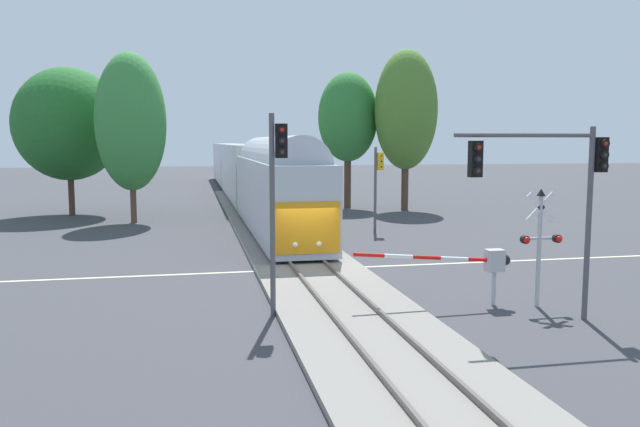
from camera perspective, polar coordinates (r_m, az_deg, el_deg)
The scene contains 13 objects.
ground_plane at distance 26.08m, azimuth -1.10°, elevation -5.03°, with size 220.00×220.00×0.00m, color #3D3D42.
road_centre_stripe at distance 26.08m, azimuth -1.10°, elevation -5.02°, with size 44.00×0.20×0.01m.
railway_track at distance 26.06m, azimuth -1.10°, elevation -4.82°, with size 4.40×80.00×0.32m.
commuter_train at distance 55.95m, azimuth -6.78°, elevation 3.92°, with size 3.04×65.05×5.16m.
crossing_gate_near at distance 20.74m, azimuth 14.16°, elevation -4.22°, with size 5.18×0.40×1.88m.
crossing_signal_mast at distance 21.01m, azimuth 19.16°, elevation -1.85°, with size 1.36×0.44×3.75m.
traffic_signal_far_side at distance 36.29m, azimuth 5.23°, elevation 3.42°, with size 0.53×0.38×4.88m.
traffic_signal_median at distance 18.69m, azimuth -3.92°, elevation 2.84°, with size 0.53×0.38×6.03m.
traffic_signal_near_right at distance 19.13m, azimuth 20.24°, elevation 3.21°, with size 4.65×0.38×5.63m.
oak_behind_train at distance 42.15m, azimuth -16.63°, elevation 7.87°, with size 4.41×4.41×10.77m.
elm_centre_background at distance 49.99m, azimuth 2.52°, elevation 8.60°, with size 4.65×4.65×10.55m.
oak_far_right at distance 48.65m, azimuth 7.73°, elevation 9.18°, with size 4.72×4.72×12.04m.
pine_left_background at distance 48.02m, azimuth -21.66°, elevation 7.45°, with size 7.44×7.44×10.32m.
Camera 1 is at (-4.60, -25.14, 5.21)m, focal length 35.65 mm.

